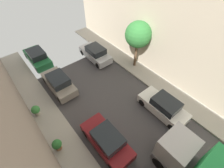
% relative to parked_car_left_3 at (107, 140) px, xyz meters
% --- Properties ---
extents(parked_car_left_3, '(1.78, 4.20, 1.57)m').
position_rel_parked_car_left_3_xyz_m(parked_car_left_3, '(0.00, 0.00, 0.00)').
color(parked_car_left_3, maroon).
rests_on(parked_car_left_3, ground).
extents(parked_car_left_4, '(1.78, 4.20, 1.57)m').
position_rel_parked_car_left_3_xyz_m(parked_car_left_4, '(0.00, 7.31, 0.00)').
color(parked_car_left_4, gray).
rests_on(parked_car_left_4, ground).
extents(parked_car_left_5, '(1.78, 4.20, 1.57)m').
position_rel_parked_car_left_3_xyz_m(parked_car_left_5, '(0.00, 12.49, 0.00)').
color(parked_car_left_5, '#1E6638').
rests_on(parked_car_left_5, ground).
extents(parked_car_right_3, '(1.78, 4.20, 1.57)m').
position_rel_parked_car_left_3_xyz_m(parked_car_right_3, '(5.40, -0.70, 0.00)').
color(parked_car_right_3, white).
rests_on(parked_car_right_3, ground).
extents(parked_car_right_4, '(1.78, 4.20, 1.57)m').
position_rel_parked_car_left_3_xyz_m(parked_car_right_4, '(5.40, 8.96, 0.00)').
color(parked_car_right_4, silver).
rests_on(parked_car_right_4, ground).
extents(street_tree_1, '(2.55, 2.55, 4.97)m').
position_rel_parked_car_left_3_xyz_m(street_tree_1, '(7.90, 5.11, 3.10)').
color(street_tree_1, brown).
rests_on(street_tree_1, sidewalk_right).
extents(potted_plant_0, '(0.68, 0.68, 0.97)m').
position_rel_parked_car_left_3_xyz_m(potted_plant_0, '(-2.87, 5.68, -0.02)').
color(potted_plant_0, '#B2A899').
rests_on(potted_plant_0, sidewalk_left).
extents(potted_plant_1, '(0.67, 0.67, 1.00)m').
position_rel_parked_car_left_3_xyz_m(potted_plant_1, '(-2.84, 1.94, -0.00)').
color(potted_plant_1, brown).
rests_on(potted_plant_1, sidewalk_left).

